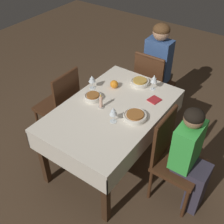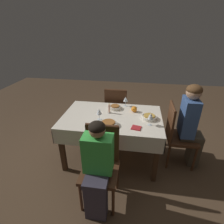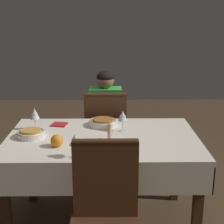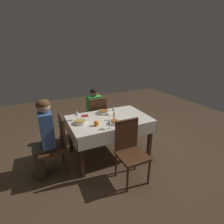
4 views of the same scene
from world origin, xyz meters
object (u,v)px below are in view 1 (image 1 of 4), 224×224
Objects in this scene: bowl_south at (93,97)px; chair_north at (173,156)px; candle_centerpiece at (101,103)px; orange_fruit at (114,84)px; wine_glass_north at (113,112)px; person_adult_denim at (159,65)px; napkin_red_folded at (154,100)px; bowl_north at (135,116)px; wine_glass_south at (92,79)px; chair_south at (61,103)px; dining_table at (112,115)px; bowl_west at (140,82)px; wine_glass_west at (154,79)px; chair_west at (152,83)px; person_child_green at (191,157)px.

chair_north is at bearing 88.10° from bowl_south.
orange_fruit is at bearing -165.07° from candle_centerpiece.
bowl_south is (-0.16, -0.36, -0.09)m from wine_glass_north.
napkin_red_folded is (0.73, 0.33, 0.05)m from person_adult_denim.
bowl_north is 1.44× the size of wine_glass_south.
chair_south is at bearing -88.22° from bowl_north.
chair_north is at bearing 69.87° from orange_fruit.
dining_table is 10.39× the size of napkin_red_folded.
dining_table is 1.08m from person_adult_denim.
wine_glass_south is at bearing -113.50° from dining_table.
wine_glass_south is 0.24m from orange_fruit.
dining_table is 16.23× the size of orange_fruit.
chair_north is at bearing 92.57° from candle_centerpiece.
bowl_west is 0.55m from bowl_south.
napkin_red_folded is at bearing 163.30° from wine_glass_north.
wine_glass_west reaches higher than wine_glass_south.
chair_south is 5.75× the size of wine_glass_north.
person_adult_denim reaches higher than bowl_west.
bowl_west and bowl_north have the same top height.
bowl_north and bowl_south have the same top height.
chair_north is 1.11m from wine_glass_south.
chair_west is 1.14m from wine_glass_north.
chair_north is 5.42× the size of wine_glass_west.
napkin_red_folded is at bearing 32.86° from wine_glass_west.
wine_glass_west is 0.53m from bowl_north.
wine_glass_north is (0.13, 0.80, 0.34)m from chair_south.
chair_west is 4.56× the size of bowl_west.
chair_south is 5.42× the size of wine_glass_west.
person_child_green reaches higher than bowl_south.
wine_glass_south and candle_centerpiece have the same top height.
candle_centerpiece is (0.98, -0.03, 0.28)m from chair_west.
napkin_red_folded is at bearing 106.35° from wine_glass_south.
bowl_south is 1.14× the size of wine_glass_south.
wine_glass_south is (-0.18, 0.31, 0.34)m from chair_south.
candle_centerpiece is (0.06, -0.35, 0.03)m from bowl_north.
candle_centerpiece reaches higher than bowl_south.
chair_north is at bearing 124.05° from person_adult_denim.
orange_fruit is (-0.33, 0.49, 0.27)m from chair_south.
candle_centerpiece is at bearing -80.94° from bowl_north.
person_child_green is 7.00× the size of wine_glass_south.
person_adult_denim is (-1.10, 0.62, 0.18)m from chair_south.
candle_centerpiece is at bearing 66.48° from bowl_south.
orange_fruit is (-0.30, -0.19, 0.13)m from dining_table.
bowl_west is 1.26× the size of wine_glass_north.
chair_south is at bearing 56.83° from chair_west.
bowl_south is (1.06, -0.18, 0.07)m from person_adult_denim.
wine_glass_south is (0.35, -0.53, -0.01)m from wine_glass_west.
bowl_west is at bearing -179.78° from dining_table.
chair_north is 0.86× the size of person_child_green.
dining_table is at bearing 92.15° from chair_south.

